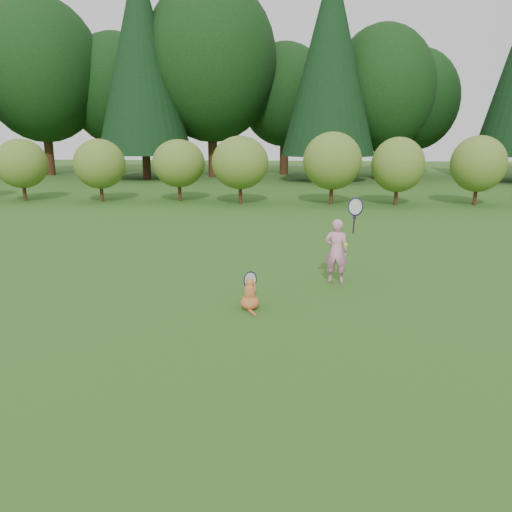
# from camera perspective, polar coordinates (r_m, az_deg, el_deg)

# --- Properties ---
(ground) EXTENTS (100.00, 100.00, 0.00)m
(ground) POSITION_cam_1_polar(r_m,az_deg,el_deg) (7.40, -2.22, -6.68)
(ground) COLOR #305618
(ground) RESTS_ON ground
(shrub_row) EXTENTS (28.00, 3.00, 2.80)m
(shrub_row) POSITION_cam_1_polar(r_m,az_deg,el_deg) (19.93, 3.25, 10.11)
(shrub_row) COLOR #516F22
(shrub_row) RESTS_ON ground
(woodland_backdrop) EXTENTS (48.00, 10.00, 15.00)m
(woodland_backdrop) POSITION_cam_1_polar(r_m,az_deg,el_deg) (30.30, 4.49, 22.79)
(woodland_backdrop) COLOR black
(woodland_backdrop) RESTS_ON ground
(child) EXTENTS (0.66, 0.42, 1.72)m
(child) POSITION_cam_1_polar(r_m,az_deg,el_deg) (8.94, 9.23, 0.73)
(child) COLOR pink
(child) RESTS_ON ground
(cat) EXTENTS (0.32, 0.64, 0.66)m
(cat) POSITION_cam_1_polar(r_m,az_deg,el_deg) (7.57, -0.70, -4.23)
(cat) COLOR #B35E22
(cat) RESTS_ON ground
(tennis_ball) EXTENTS (0.06, 0.06, 0.06)m
(tennis_ball) POSITION_cam_1_polar(r_m,az_deg,el_deg) (7.63, 10.24, 1.27)
(tennis_ball) COLOR gold
(tennis_ball) RESTS_ON ground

